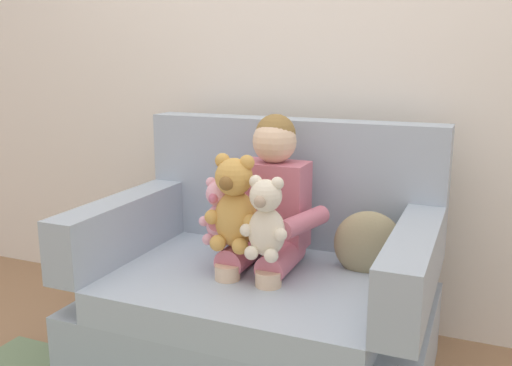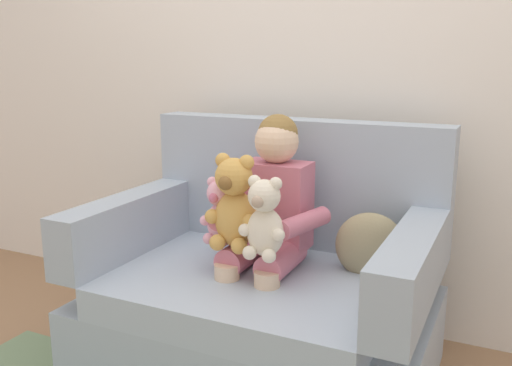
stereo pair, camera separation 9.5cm
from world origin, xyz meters
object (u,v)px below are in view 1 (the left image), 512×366
object	(u,v)px
armchair	(263,295)
plush_cream	(266,220)
plush_honey	(235,205)
plush_pink	(219,213)
seated_child	(268,212)
throw_pillow	(368,245)

from	to	relation	value
armchair	plush_cream	xyz separation A→B (m)	(0.08, -0.18, 0.36)
armchair	plush_honey	world-z (taller)	armchair
plush_cream	plush_pink	xyz separation A→B (m)	(-0.22, 0.07, -0.02)
armchair	seated_child	world-z (taller)	seated_child
plush_pink	throw_pillow	world-z (taller)	plush_pink
plush_pink	throw_pillow	bearing A→B (deg)	12.49
armchair	plush_cream	bearing A→B (deg)	-64.97
plush_pink	plush_honey	size ratio (longest dim) A/B	0.71
armchair	plush_pink	xyz separation A→B (m)	(-0.13, -0.10, 0.34)
plush_cream	throw_pillow	distance (m)	0.44
plush_cream	throw_pillow	size ratio (longest dim) A/B	1.11
seated_child	plush_cream	world-z (taller)	seated_child
seated_child	throw_pillow	size ratio (longest dim) A/B	3.17
plush_cream	armchair	bearing A→B (deg)	98.30
plush_honey	throw_pillow	bearing A→B (deg)	19.15
armchair	plush_pink	bearing A→B (deg)	-142.66
plush_cream	throw_pillow	bearing A→B (deg)	27.85
seated_child	plush_pink	bearing A→B (deg)	-134.35
armchair	plush_honey	xyz separation A→B (m)	(-0.06, -0.13, 0.39)
seated_child	plush_honey	distance (m)	0.18
seated_child	plush_honey	size ratio (longest dim) A/B	2.36
armchair	throw_pillow	world-z (taller)	armchair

